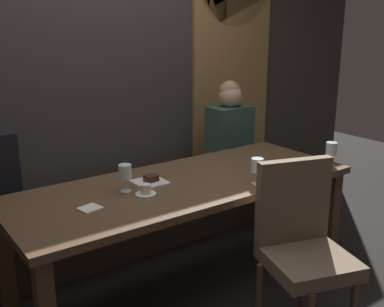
{
  "coord_description": "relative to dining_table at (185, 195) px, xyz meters",
  "views": [
    {
      "loc": [
        -1.58,
        -2.26,
        1.71
      ],
      "look_at": [
        0.2,
        0.2,
        0.84
      ],
      "focal_mm": 43.73,
      "sensor_mm": 36.0,
      "label": 1
    }
  ],
  "objects": [
    {
      "name": "ground",
      "position": [
        0.0,
        0.0,
        -0.65
      ],
      "size": [
        9.0,
        9.0,
        0.0
      ],
      "primitive_type": "plane",
      "color": "black"
    },
    {
      "name": "wine_glass_far_right",
      "position": [
        0.33,
        -0.3,
        0.2
      ],
      "size": [
        0.08,
        0.08,
        0.16
      ],
      "color": "silver",
      "rests_on": "dining_table"
    },
    {
      "name": "wine_glass_near_right",
      "position": [
        -0.38,
        0.06,
        0.2
      ],
      "size": [
        0.08,
        0.08,
        0.16
      ],
      "color": "silver",
      "rests_on": "dining_table"
    },
    {
      "name": "chair_near_side",
      "position": [
        0.27,
        -0.72,
        -0.09
      ],
      "size": [
        0.55,
        0.55,
        0.98
      ],
      "color": "brown",
      "rests_on": "ground"
    },
    {
      "name": "folded_napkin",
      "position": [
        -0.66,
        -0.07,
        0.09
      ],
      "size": [
        0.13,
        0.12,
        0.01
      ],
      "primitive_type": "cube",
      "rotation": [
        0.0,
        0.0,
        0.21
      ],
      "color": "silver",
      "rests_on": "dining_table"
    },
    {
      "name": "dining_table",
      "position": [
        0.0,
        0.0,
        0.0
      ],
      "size": [
        2.2,
        0.84,
        0.74
      ],
      "color": "#493422",
      "rests_on": "ground"
    },
    {
      "name": "wine_glass_near_left",
      "position": [
        1.01,
        -0.32,
        0.2
      ],
      "size": [
        0.08,
        0.08,
        0.16
      ],
      "color": "silver",
      "rests_on": "dining_table"
    },
    {
      "name": "banquette_bench",
      "position": [
        0.0,
        0.7,
        -0.42
      ],
      "size": [
        2.5,
        0.44,
        0.45
      ],
      "color": "#40352A",
      "rests_on": "ground"
    },
    {
      "name": "dessert_plate",
      "position": [
        -0.19,
        0.1,
        0.1
      ],
      "size": [
        0.19,
        0.19,
        0.05
      ],
      "color": "white",
      "rests_on": "dining_table"
    },
    {
      "name": "diner_bearded",
      "position": [
        0.97,
        0.72,
        0.16
      ],
      "size": [
        0.36,
        0.24,
        0.77
      ],
      "color": "#2D473D",
      "rests_on": "banquette_bench"
    },
    {
      "name": "arched_door",
      "position": [
        1.35,
        1.15,
        0.71
      ],
      "size": [
        0.9,
        0.05,
        2.55
      ],
      "color": "olive",
      "rests_on": "ground"
    },
    {
      "name": "back_wall_tiled",
      "position": [
        0.0,
        1.22,
        0.85
      ],
      "size": [
        6.0,
        0.12,
        3.0
      ],
      "primitive_type": "cube",
      "color": "#383330",
      "rests_on": "ground"
    },
    {
      "name": "espresso_cup",
      "position": [
        -0.32,
        -0.06,
        0.11
      ],
      "size": [
        0.12,
        0.12,
        0.06
      ],
      "color": "white",
      "rests_on": "dining_table"
    }
  ]
}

